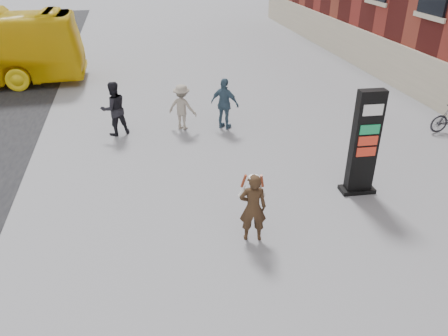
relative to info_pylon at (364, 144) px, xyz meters
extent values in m
plane|color=#9E9EA3|center=(-3.66, -1.52, -1.37)|extent=(100.00, 100.00, 0.00)
cube|color=black|center=(0.00, 0.00, 0.00)|extent=(0.67, 0.31, 2.74)
cube|color=black|center=(0.00, 0.00, -1.31)|extent=(0.90, 0.48, 0.11)
cube|color=white|center=(0.00, 0.00, 0.93)|extent=(0.51, 0.33, 0.27)
cube|color=#127543|center=(0.00, 0.00, 0.44)|extent=(0.51, 0.33, 0.24)
cube|color=#B02918|center=(0.00, 0.00, 0.14)|extent=(0.51, 0.33, 0.24)
cube|color=#B02918|center=(0.00, 0.00, -0.15)|extent=(0.51, 0.33, 0.24)
imported|color=#312111|center=(-3.20, -1.37, -0.56)|extent=(0.65, 0.49, 1.60)
cylinder|color=white|center=(-3.20, -1.37, 0.17)|extent=(0.22, 0.22, 0.05)
cone|color=white|center=(-2.97, -1.18, -0.28)|extent=(0.25, 0.23, 0.39)
cylinder|color=maroon|center=(-2.97, -1.18, -0.04)|extent=(0.14, 0.12, 0.33)
cone|color=white|center=(-3.34, -1.11, -0.28)|extent=(0.23, 0.25, 0.39)
cylinder|color=maroon|center=(-3.34, -1.11, -0.04)|extent=(0.12, 0.15, 0.33)
imported|color=black|center=(-6.14, 5.08, -0.47)|extent=(1.05, 0.94, 1.79)
imported|color=gray|center=(-3.91, 5.09, -0.59)|extent=(1.16, 1.02, 1.55)
imported|color=#3C5568|center=(-2.49, 4.84, -0.49)|extent=(1.06, 0.98, 1.75)
camera|label=1|loc=(-5.39, -8.82, 4.54)|focal=35.00mm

